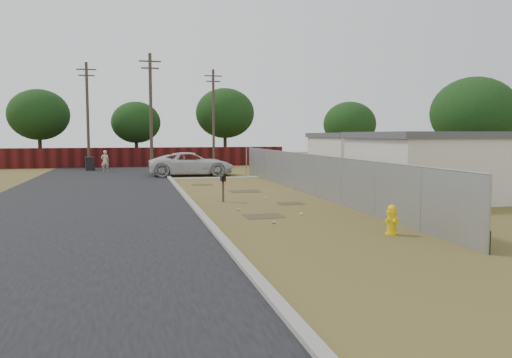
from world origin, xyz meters
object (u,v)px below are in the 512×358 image
object	(u,v)px
pickup_truck	(192,164)
pedestrian	(105,161)
mailbox	(223,181)
trash_bin	(90,164)
fire_hydrant	(392,220)

from	to	relation	value
pickup_truck	pedestrian	world-z (taller)	pedestrian
mailbox	trash_bin	bearing A→B (deg)	108.58
fire_hydrant	pickup_truck	distance (m)	23.24
pedestrian	trash_bin	world-z (taller)	pedestrian
fire_hydrant	pickup_truck	size ratio (longest dim) A/B	0.15
pickup_truck	fire_hydrant	bearing A→B (deg)	-169.29
mailbox	pedestrian	world-z (taller)	pedestrian
fire_hydrant	mailbox	size ratio (longest dim) A/B	0.79
fire_hydrant	trash_bin	size ratio (longest dim) A/B	0.83
mailbox	fire_hydrant	bearing A→B (deg)	-66.90
pickup_truck	pedestrian	size ratio (longest dim) A/B	3.53
fire_hydrant	trash_bin	xyz separation A→B (m)	(-10.92, 30.22, 0.14)
pickup_truck	trash_bin	bearing A→B (deg)	49.14
mailbox	pickup_truck	xyz separation A→B (m)	(0.29, 14.61, -0.09)
mailbox	trash_bin	world-z (taller)	mailbox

